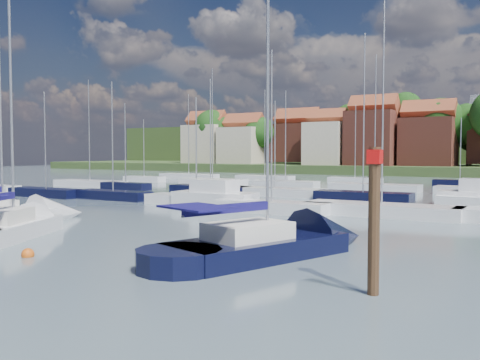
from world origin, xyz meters
The scene contains 9 objects.
ground centered at (0.00, 40.00, 0.00)m, with size 260.00×260.00×0.00m, color #46575F.
sailboat_left centered at (-10.36, 5.09, 0.35)m, with size 4.26×11.64×15.46m.
sailboat_centre centered at (-6.24, 2.36, 0.36)m, with size 7.00×10.82×14.48m.
sailboat_navy centered at (8.48, 4.85, 0.35)m, with size 7.20×12.93×17.32m.
timber_piling centered at (13.89, 0.02, 1.41)m, with size 0.40×0.40×6.87m.
buoy_d centered at (-0.57, -1.55, 0.00)m, with size 0.54×0.54×0.54m, color #D85914.
buoy_e centered at (3.91, 6.96, 0.00)m, with size 0.46×0.46×0.46m, color #D85914.
buoy_f centered at (7.64, -0.59, 0.00)m, with size 0.53×0.53×0.53m, color #D85914.
marina_field centered at (1.91, 35.15, 0.43)m, with size 79.62×41.41×15.93m.
Camera 1 is at (18.76, -16.28, 4.46)m, focal length 40.00 mm.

